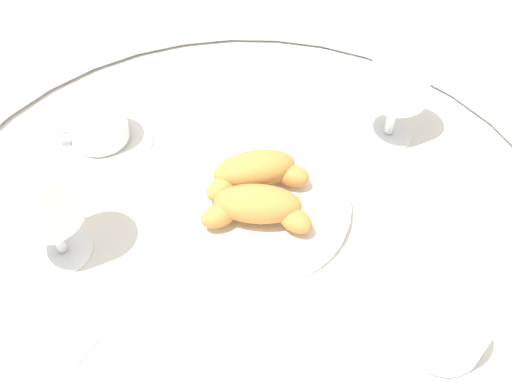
{
  "coord_description": "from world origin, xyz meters",
  "views": [
    {
      "loc": [
        0.02,
        0.43,
        0.52
      ],
      "look_at": [
        -0.02,
        -0.02,
        0.03
      ],
      "focal_mm": 40.21,
      "sensor_mm": 36.0,
      "label": 1
    }
  ],
  "objects_px": {
    "coffee_cup_far": "(444,331)",
    "coffee_cup_near": "(98,128)",
    "juice_glass_right": "(41,197)",
    "croissant_large": "(255,172)",
    "croissant_small": "(257,207)",
    "pastry_plate": "(256,203)",
    "sugar_packet": "(67,341)",
    "juice_glass_left": "(400,79)"
  },
  "relations": [
    {
      "from": "juice_glass_right",
      "to": "coffee_cup_near",
      "type": "bearing_deg",
      "value": -97.63
    },
    {
      "from": "croissant_large",
      "to": "juice_glass_left",
      "type": "distance_m",
      "value": 0.22
    },
    {
      "from": "croissant_small",
      "to": "juice_glass_left",
      "type": "xyz_separation_m",
      "value": [
        -0.19,
        -0.15,
        0.05
      ]
    },
    {
      "from": "coffee_cup_far",
      "to": "juice_glass_left",
      "type": "relative_size",
      "value": 0.97
    },
    {
      "from": "croissant_small",
      "to": "juice_glass_right",
      "type": "bearing_deg",
      "value": 4.21
    },
    {
      "from": "pastry_plate",
      "to": "juice_glass_left",
      "type": "bearing_deg",
      "value": -147.49
    },
    {
      "from": "juice_glass_left",
      "to": "sugar_packet",
      "type": "bearing_deg",
      "value": 36.0
    },
    {
      "from": "coffee_cup_near",
      "to": "juice_glass_right",
      "type": "xyz_separation_m",
      "value": [
        0.02,
        0.18,
        0.07
      ]
    },
    {
      "from": "juice_glass_right",
      "to": "croissant_large",
      "type": "bearing_deg",
      "value": -162.29
    },
    {
      "from": "pastry_plate",
      "to": "croissant_small",
      "type": "distance_m",
      "value": 0.04
    },
    {
      "from": "croissant_large",
      "to": "croissant_small",
      "type": "distance_m",
      "value": 0.06
    },
    {
      "from": "pastry_plate",
      "to": "sugar_packet",
      "type": "xyz_separation_m",
      "value": [
        0.2,
        0.16,
        -0.01
      ]
    },
    {
      "from": "pastry_plate",
      "to": "juice_glass_right",
      "type": "height_order",
      "value": "juice_glass_right"
    },
    {
      "from": "juice_glass_left",
      "to": "juice_glass_right",
      "type": "height_order",
      "value": "same"
    },
    {
      "from": "croissant_large",
      "to": "sugar_packet",
      "type": "xyz_separation_m",
      "value": [
        0.2,
        0.19,
        -0.03
      ]
    },
    {
      "from": "coffee_cup_near",
      "to": "juice_glass_right",
      "type": "distance_m",
      "value": 0.19
    },
    {
      "from": "coffee_cup_far",
      "to": "sugar_packet",
      "type": "distance_m",
      "value": 0.37
    },
    {
      "from": "sugar_packet",
      "to": "juice_glass_left",
      "type": "bearing_deg",
      "value": -110.01
    },
    {
      "from": "croissant_small",
      "to": "croissant_large",
      "type": "bearing_deg",
      "value": -91.61
    },
    {
      "from": "croissant_large",
      "to": "sugar_packet",
      "type": "distance_m",
      "value": 0.28
    },
    {
      "from": "croissant_large",
      "to": "pastry_plate",
      "type": "bearing_deg",
      "value": 88.12
    },
    {
      "from": "juice_glass_right",
      "to": "pastry_plate",
      "type": "bearing_deg",
      "value": -168.08
    },
    {
      "from": "pastry_plate",
      "to": "croissant_small",
      "type": "relative_size",
      "value": 1.67
    },
    {
      "from": "juice_glass_left",
      "to": "juice_glass_right",
      "type": "relative_size",
      "value": 1.0
    },
    {
      "from": "croissant_large",
      "to": "coffee_cup_far",
      "type": "height_order",
      "value": "same"
    },
    {
      "from": "croissant_small",
      "to": "coffee_cup_near",
      "type": "xyz_separation_m",
      "value": [
        0.2,
        -0.16,
        -0.01
      ]
    },
    {
      "from": "croissant_large",
      "to": "juice_glass_right",
      "type": "height_order",
      "value": "juice_glass_right"
    },
    {
      "from": "croissant_large",
      "to": "croissant_small",
      "type": "xyz_separation_m",
      "value": [
        0.0,
        0.06,
        0.0
      ]
    },
    {
      "from": "pastry_plate",
      "to": "sugar_packet",
      "type": "height_order",
      "value": "pastry_plate"
    },
    {
      "from": "pastry_plate",
      "to": "sugar_packet",
      "type": "relative_size",
      "value": 4.54
    },
    {
      "from": "pastry_plate",
      "to": "coffee_cup_far",
      "type": "distance_m",
      "value": 0.26
    },
    {
      "from": "coffee_cup_far",
      "to": "coffee_cup_near",
      "type": "bearing_deg",
      "value": -41.53
    },
    {
      "from": "juice_glass_right",
      "to": "sugar_packet",
      "type": "height_order",
      "value": "juice_glass_right"
    },
    {
      "from": "coffee_cup_far",
      "to": "croissant_large",
      "type": "bearing_deg",
      "value": -52.27
    },
    {
      "from": "croissant_small",
      "to": "juice_glass_right",
      "type": "height_order",
      "value": "juice_glass_right"
    },
    {
      "from": "pastry_plate",
      "to": "croissant_small",
      "type": "xyz_separation_m",
      "value": [
        0.0,
        0.03,
        0.03
      ]
    },
    {
      "from": "juice_glass_right",
      "to": "sugar_packet",
      "type": "bearing_deg",
      "value": 100.75
    },
    {
      "from": "sugar_packet",
      "to": "croissant_small",
      "type": "bearing_deg",
      "value": -112.55
    },
    {
      "from": "coffee_cup_near",
      "to": "juice_glass_left",
      "type": "bearing_deg",
      "value": 178.26
    },
    {
      "from": "pastry_plate",
      "to": "coffee_cup_far",
      "type": "relative_size",
      "value": 1.67
    },
    {
      "from": "coffee_cup_far",
      "to": "juice_glass_right",
      "type": "distance_m",
      "value": 0.42
    },
    {
      "from": "croissant_small",
      "to": "juice_glass_left",
      "type": "bearing_deg",
      "value": -141.5
    }
  ]
}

